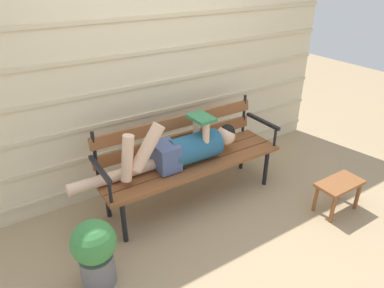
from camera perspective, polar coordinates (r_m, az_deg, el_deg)
The scene contains 6 objects.
ground_plane at distance 3.45m, azimuth 0.82°, elevation -9.80°, with size 12.00×12.00×0.00m, color tan.
house_siding at distance 3.44m, azimuth -5.42°, elevation 12.76°, with size 4.24×0.08×2.44m.
park_bench at distance 3.30m, azimuth -0.67°, elevation -1.66°, with size 1.80×0.52×0.86m.
reclining_person at distance 3.14m, azimuth -1.66°, elevation -0.86°, with size 1.63×0.27×0.52m.
footstool at distance 3.51m, azimuth 23.12°, elevation -6.69°, with size 0.45×0.24×0.31m.
potted_plant at distance 2.63m, azimuth -15.76°, elevation -16.68°, with size 0.32×0.32×0.55m.
Camera 1 is at (-1.52, -2.28, 2.10)m, focal length 32.25 mm.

